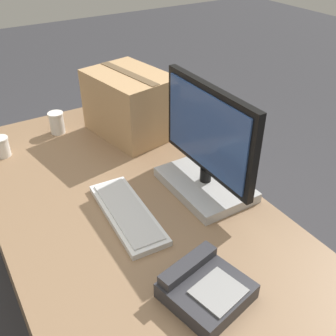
% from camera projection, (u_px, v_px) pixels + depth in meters
% --- Properties ---
extents(ground_plane, '(12.00, 12.00, 0.00)m').
position_uv_depth(ground_plane, '(139.00, 330.00, 1.86)').
color(ground_plane, '#38383D').
extents(office_desk, '(1.80, 0.90, 0.75)m').
position_uv_depth(office_desk, '(135.00, 276.00, 1.65)').
color(office_desk, '#8C6B4C').
rests_on(office_desk, ground_plane).
extents(monitor, '(0.49, 0.25, 0.42)m').
position_uv_depth(monitor, '(207.00, 153.00, 1.44)').
color(monitor, '#B7B7B7').
rests_on(monitor, office_desk).
extents(keyboard, '(0.42, 0.16, 0.03)m').
position_uv_depth(keyboard, '(127.00, 213.00, 1.39)').
color(keyboard, silver).
rests_on(keyboard, office_desk).
extents(desk_phone, '(0.25, 0.25, 0.08)m').
position_uv_depth(desk_phone, '(206.00, 288.00, 1.09)').
color(desk_phone, '#2D2D33').
rests_on(desk_phone, office_desk).
extents(paper_cup_left, '(0.07, 0.07, 0.10)m').
position_uv_depth(paper_cup_left, '(57.00, 123.00, 1.87)').
color(paper_cup_left, white).
rests_on(paper_cup_left, office_desk).
extents(paper_cup_right, '(0.07, 0.07, 0.09)m').
position_uv_depth(paper_cup_right, '(2.00, 147.00, 1.70)').
color(paper_cup_right, white).
rests_on(paper_cup_right, office_desk).
extents(cardboard_box, '(0.44, 0.35, 0.30)m').
position_uv_depth(cardboard_box, '(130.00, 104.00, 1.83)').
color(cardboard_box, tan).
rests_on(cardboard_box, office_desk).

